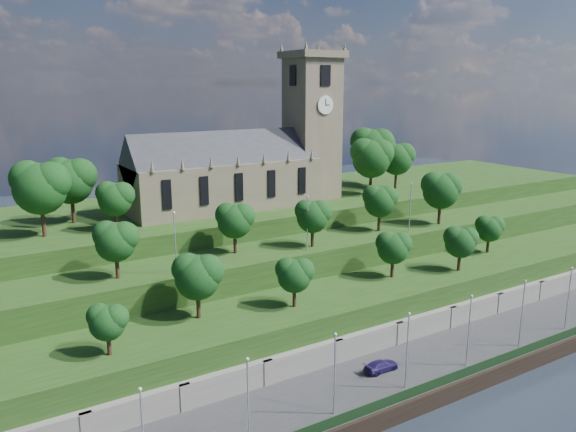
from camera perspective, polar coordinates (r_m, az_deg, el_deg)
ground at (r=68.72m, az=14.51°, el=-18.42°), size 320.00×320.00×0.00m
promenade at (r=71.86m, az=11.02°, el=-15.79°), size 160.00×12.00×2.00m
quay_wall at (r=68.12m, az=14.60°, el=-17.65°), size 160.00×0.50×2.20m
fence at (r=67.76m, az=14.27°, el=-16.34°), size 160.00×0.10×1.20m
retaining_wall at (r=75.12m, az=7.94°, el=-13.02°), size 160.00×2.10×5.00m
embankment_lower at (r=78.77m, az=5.16°, el=-10.44°), size 160.00×12.00×8.00m
embankment_upper at (r=86.44m, az=0.83°, el=-6.75°), size 160.00×10.00×12.00m
hilltop at (r=103.49m, az=-5.38°, el=-2.53°), size 160.00×32.00×15.00m
church at (r=97.23m, az=-4.10°, el=5.52°), size 38.60×12.35×27.60m
trees_lower at (r=76.04m, az=5.28°, el=-4.28°), size 68.03×9.03×8.11m
trees_upper at (r=85.78m, az=4.63°, el=0.98°), size 60.87×8.51×9.11m
trees_hilltop at (r=98.91m, az=-1.41°, el=5.47°), size 73.45×16.40×11.91m
lamp_posts_promenade at (r=65.53m, az=12.03°, el=-12.73°), size 60.36×0.36×9.18m
lamp_posts_upper at (r=80.92m, az=1.99°, el=-0.26°), size 40.36×0.36×8.11m
car_right at (r=70.55m, az=9.44°, el=-14.77°), size 4.57×1.91×1.32m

